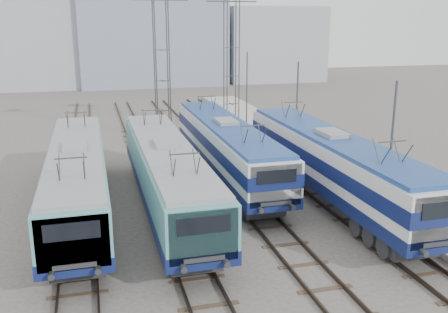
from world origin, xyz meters
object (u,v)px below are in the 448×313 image
at_px(catenary_tower_west, 162,61).
at_px(catenary_tower_east, 232,57).
at_px(locomotive_center_right, 227,145).
at_px(mast_rear, 247,89).
at_px(locomotive_far_left, 77,176).
at_px(mast_mid, 297,110).
at_px(locomotive_far_right, 332,161).
at_px(mast_front, 391,150).
at_px(locomotive_center_left, 167,172).

bearing_deg(catenary_tower_west, catenary_tower_east, 17.10).
distance_m(locomotive_center_right, mast_rear, 17.20).
height_order(locomotive_far_left, catenary_tower_west, catenary_tower_west).
distance_m(mast_mid, mast_rear, 12.00).
height_order(locomotive_far_left, mast_mid, mast_mid).
relative_size(locomotive_far_right, mast_mid, 2.66).
distance_m(locomotive_far_right, catenary_tower_east, 19.87).
bearing_deg(mast_front, mast_rear, 90.00).
bearing_deg(catenary_tower_east, mast_front, -84.55).
relative_size(locomotive_far_left, catenary_tower_east, 1.47).
xyz_separation_m(locomotive_center_left, catenary_tower_west, (2.25, 16.64, 4.43)).
bearing_deg(catenary_tower_west, mast_mid, -42.93).
distance_m(locomotive_far_left, mast_rear, 25.26).
distance_m(locomotive_far_left, catenary_tower_east, 22.80).
bearing_deg(locomotive_center_left, locomotive_far_left, 172.04).
relative_size(locomotive_center_left, catenary_tower_west, 1.48).
height_order(catenary_tower_west, mast_mid, catenary_tower_west).
distance_m(locomotive_far_left, mast_front, 15.91).
bearing_deg(mast_front, mast_mid, 90.00).
relative_size(locomotive_far_left, locomotive_far_right, 0.95).
height_order(catenary_tower_east, mast_front, catenary_tower_east).
height_order(catenary_tower_east, mast_mid, catenary_tower_east).
bearing_deg(mast_front, locomotive_center_left, 162.81).
relative_size(locomotive_center_left, locomotive_center_right, 1.00).
bearing_deg(mast_mid, catenary_tower_west, 137.07).
height_order(mast_mid, mast_rear, same).
distance_m(locomotive_far_right, catenary_tower_west, 19.15).
distance_m(locomotive_center_right, mast_mid, 7.57).
distance_m(locomotive_center_left, mast_mid, 13.93).
xyz_separation_m(locomotive_far_left, mast_mid, (15.35, 8.01, 1.30)).
xyz_separation_m(locomotive_center_left, mast_rear, (10.85, 20.64, 1.28)).
height_order(locomotive_far_left, mast_rear, mast_rear).
xyz_separation_m(locomotive_far_right, mast_mid, (1.85, 9.40, 1.13)).
xyz_separation_m(locomotive_far_right, mast_front, (1.85, -2.60, 1.13)).
height_order(mast_front, mast_rear, same).
bearing_deg(mast_mid, locomotive_center_right, -148.22).
bearing_deg(mast_mid, locomotive_center_left, -141.46).
distance_m(locomotive_far_left, catenary_tower_west, 17.94).
distance_m(locomotive_center_left, mast_rear, 23.36).
relative_size(locomotive_center_left, locomotive_far_right, 0.96).
distance_m(locomotive_far_left, locomotive_far_right, 13.57).
xyz_separation_m(catenary_tower_west, mast_mid, (8.60, -8.00, -3.14)).
xyz_separation_m(catenary_tower_east, mast_front, (2.10, -22.00, -3.14)).
height_order(catenary_tower_west, mast_front, catenary_tower_west).
bearing_deg(locomotive_far_left, catenary_tower_east, 53.66).
xyz_separation_m(mast_mid, mast_rear, (0.00, 12.00, 0.00)).
xyz_separation_m(locomotive_far_left, mast_front, (15.35, -3.99, 1.30)).
bearing_deg(mast_mid, catenary_tower_east, 101.86).
xyz_separation_m(locomotive_center_left, mast_mid, (10.85, 8.64, 1.28)).
bearing_deg(locomotive_center_left, locomotive_far_right, -4.80).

